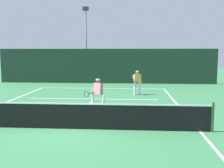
{
  "coord_description": "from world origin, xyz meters",
  "views": [
    {
      "loc": [
        2.32,
        -9.75,
        2.9
      ],
      "look_at": [
        1.17,
        5.87,
        1.0
      ],
      "focal_mm": 43.49,
      "sensor_mm": 36.0,
      "label": 1
    }
  ],
  "objects": [
    {
      "name": "court_line_centre",
      "position": [
        0.0,
        3.2,
        0.0
      ],
      "size": [
        0.1,
        6.4,
        0.01
      ],
      "primitive_type": "cube",
      "color": "white",
      "rests_on": "ground_plane"
    },
    {
      "name": "court_line_baseline_far",
      "position": [
        0.0,
        11.21,
        0.0
      ],
      "size": [
        9.63,
        0.1,
        0.01
      ],
      "primitive_type": "cube",
      "color": "white",
      "rests_on": "ground_plane"
    },
    {
      "name": "ground_plane",
      "position": [
        0.0,
        0.0,
        0.0
      ],
      "size": [
        80.0,
        80.0,
        0.0
      ],
      "primitive_type": "plane",
      "color": "#347447"
    },
    {
      "name": "player_far",
      "position": [
        2.69,
        8.28,
        0.89
      ],
      "size": [
        0.67,
        0.9,
        1.62
      ],
      "rotation": [
        0.0,
        0.0,
        3.4
      ],
      "color": "silver",
      "rests_on": "ground_plane"
    },
    {
      "name": "tennis_ball",
      "position": [
        0.74,
        6.71,
        0.03
      ],
      "size": [
        0.07,
        0.07,
        0.07
      ],
      "primitive_type": "sphere",
      "color": "#D1E033",
      "rests_on": "ground_plane"
    },
    {
      "name": "player_near",
      "position": [
        0.65,
        3.44,
        0.86
      ],
      "size": [
        1.07,
        0.83,
        1.58
      ],
      "rotation": [
        0.0,
        0.0,
        2.66
      ],
      "color": "silver",
      "rests_on": "ground_plane"
    },
    {
      "name": "back_fence_windscreen",
      "position": [
        0.0,
        14.65,
        1.56
      ],
      "size": [
        19.65,
        0.12,
        3.12
      ],
      "primitive_type": "cube",
      "color": "#1B3426",
      "rests_on": "ground_plane"
    },
    {
      "name": "court_line_service",
      "position": [
        0.0,
        6.45,
        0.0
      ],
      "size": [
        7.85,
        0.1,
        0.01
      ],
      "primitive_type": "cube",
      "color": "white",
      "rests_on": "ground_plane"
    },
    {
      "name": "court_line_sideline_right",
      "position": [
        4.81,
        0.0,
        0.0
      ],
      "size": [
        0.1,
        22.41,
        0.01
      ],
      "primitive_type": "cube",
      "color": "white",
      "rests_on": "ground_plane"
    },
    {
      "name": "light_pole",
      "position": [
        -2.11,
        16.43,
        4.38
      ],
      "size": [
        0.55,
        0.44,
        7.09
      ],
      "color": "#9EA39E",
      "rests_on": "ground_plane"
    },
    {
      "name": "tennis_net",
      "position": [
        0.0,
        0.0,
        0.51
      ],
      "size": [
        10.56,
        0.09,
        1.08
      ],
      "color": "#1E4723",
      "rests_on": "ground_plane"
    }
  ]
}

